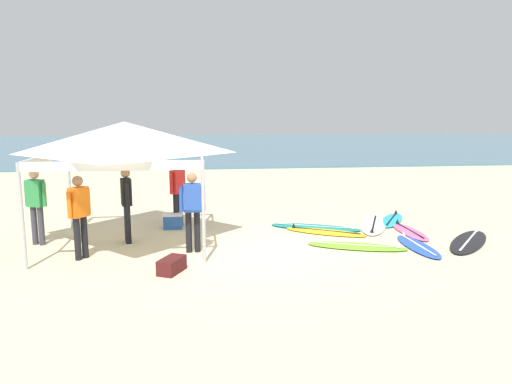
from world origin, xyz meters
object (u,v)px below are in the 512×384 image
surfboard_black (469,241)px  person_black (127,200)px  surfboard_cyan (392,220)px  surfboard_yellow (325,232)px  surfboard_blue (418,246)px  surfboard_lime (357,246)px  person_green (36,202)px  surfboard_white (374,225)px  canopy_tent (125,138)px  surfboard_pink (409,231)px  gear_bag_near_tent (172,265)px  surfboard_teal (316,227)px  person_blue (192,207)px  person_orange (79,211)px  person_red (178,189)px  cooler_box (173,221)px

surfboard_black → person_black: bearing=173.0°
surfboard_cyan → surfboard_yellow: same height
surfboard_cyan → person_black: (-6.87, -1.37, 0.95)m
surfboard_black → surfboard_cyan: bearing=110.7°
surfboard_black → surfboard_cyan: size_ratio=1.21×
surfboard_blue → surfboard_lime: bearing=173.7°
surfboard_blue → person_green: 8.54m
surfboard_black → surfboard_cyan: (-0.88, 2.33, 0.00)m
surfboard_white → surfboard_yellow: (-1.46, -0.56, 0.00)m
surfboard_blue → person_green: person_green is taller
canopy_tent → person_black: 1.40m
surfboard_pink → gear_bag_near_tent: gear_bag_near_tent is taller
surfboard_teal → surfboard_yellow: (0.12, -0.48, 0.00)m
surfboard_pink → surfboard_black: bearing=-48.0°
surfboard_lime → surfboard_yellow: bearing=105.3°
surfboard_white → canopy_tent: bearing=-171.6°
person_black → person_blue: (1.49, -0.93, 0.00)m
surfboard_black → person_orange: 8.56m
person_red → person_orange: bearing=-125.3°
gear_bag_near_tent → surfboard_pink: bearing=22.1°
surfboard_cyan → cooler_box: (-5.91, -0.13, 0.16)m
surfboard_pink → person_red: (-5.72, 1.36, 0.95)m
surfboard_cyan → person_black: size_ratio=1.09×
canopy_tent → surfboard_blue: 6.90m
surfboard_black → surfboard_blue: 1.35m
surfboard_black → surfboard_yellow: size_ratio=1.11×
person_orange → surfboard_blue: bearing=-0.3°
person_blue → person_green: bearing=164.1°
surfboard_lime → cooler_box: bearing=151.0°
gear_bag_near_tent → person_green: bearing=143.5°
surfboard_cyan → person_red: bearing=179.2°
surfboard_teal → person_orange: size_ratio=1.39×
surfboard_lime → surfboard_blue: same height
surfboard_teal → surfboard_pink: same height
surfboard_blue → person_red: person_red is taller
surfboard_teal → surfboard_cyan: size_ratio=1.27×
surfboard_white → surfboard_yellow: bearing=-159.0°
person_red → surfboard_black: bearing=-19.9°
person_black → gear_bag_near_tent: bearing=-63.5°
surfboard_teal → person_red: 3.69m
surfboard_yellow → person_orange: person_orange is taller
person_orange → person_blue: bearing=5.6°
surfboard_black → person_green: 9.82m
surfboard_pink → surfboard_white: bearing=129.2°
surfboard_pink → person_green: size_ratio=1.06×
person_orange → gear_bag_near_tent: size_ratio=2.85×
canopy_tent → surfboard_white: size_ratio=1.47×
surfboard_teal → surfboard_white: bearing=2.9°
surfboard_yellow → gear_bag_near_tent: 4.40m
person_green → surfboard_pink: bearing=0.2°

